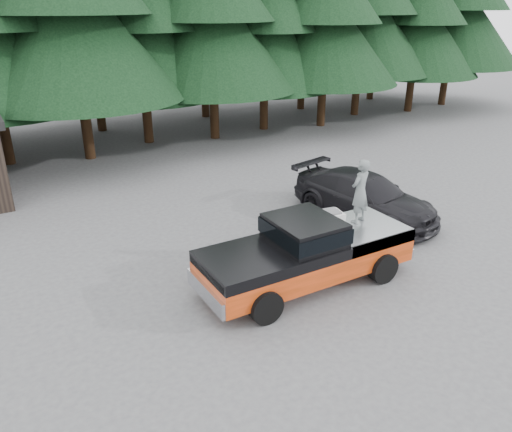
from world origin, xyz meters
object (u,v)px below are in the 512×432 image
air_compressor (329,221)px  man_on_bed (360,191)px  pickup_truck (306,262)px  parked_car (365,197)px

air_compressor → man_on_bed: size_ratio=0.38×
pickup_truck → parked_car: 5.14m
pickup_truck → air_compressor: size_ratio=8.72×
air_compressor → parked_car: (3.53, 2.45, -0.78)m
air_compressor → man_on_bed: man_on_bed is taller
parked_car → pickup_truck: bearing=-161.2°
pickup_truck → man_on_bed: 2.47m
pickup_truck → man_on_bed: size_ratio=3.32×
man_on_bed → parked_car: man_on_bed is taller
pickup_truck → man_on_bed: bearing=6.6°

